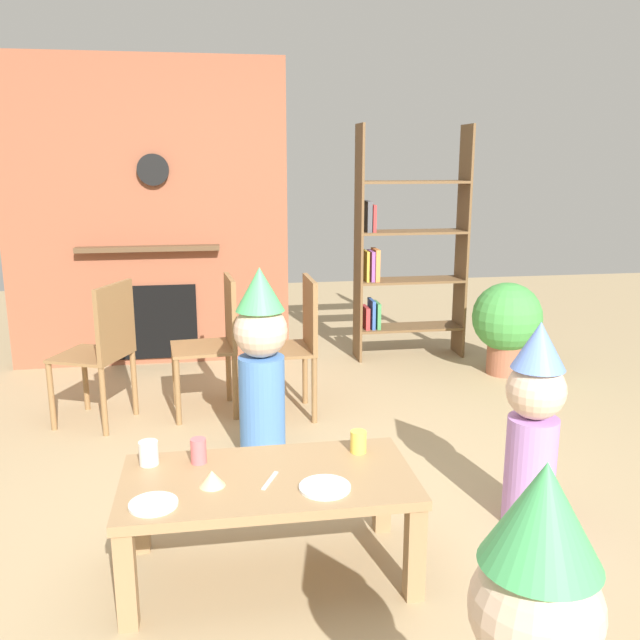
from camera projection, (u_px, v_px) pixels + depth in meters
ground_plane at (303, 506)px, 3.26m from camera, size 12.00×12.00×0.00m
brick_fireplace_feature at (148, 216)px, 5.35m from camera, size 2.20×0.28×2.40m
bookshelf at (403, 254)px, 5.55m from camera, size 0.90×0.28×1.90m
coffee_table at (269, 492)px, 2.66m from camera, size 1.14×0.59×0.42m
paper_cup_near_left at (199, 451)px, 2.76m from camera, size 0.06×0.06×0.10m
paper_cup_near_right at (358, 442)px, 2.86m from camera, size 0.07×0.07×0.09m
paper_cup_center at (149, 453)px, 2.74m from camera, size 0.08×0.08×0.10m
paper_plate_front at (153, 504)px, 2.42m from camera, size 0.18×0.18×0.01m
paper_plate_rear at (326, 487)px, 2.55m from camera, size 0.20×0.20×0.01m
birthday_cake_slice at (212, 478)px, 2.57m from camera, size 0.10×0.10×0.06m
table_fork at (270, 480)px, 2.61m from camera, size 0.08×0.14×0.01m
child_in_pink at (534, 419)px, 3.02m from camera, size 0.26×0.26×0.95m
child_by_the_chairs at (261, 358)px, 3.72m from camera, size 0.30×0.30×1.07m
dining_chair_left at (104, 345)px, 4.17m from camera, size 0.53×0.53×0.90m
dining_chair_middle at (217, 336)px, 4.39m from camera, size 0.43×0.43×0.90m
dining_chair_right at (296, 338)px, 4.34m from camera, size 0.41×0.41×0.90m
potted_plant_tall at (507, 321)px, 5.19m from camera, size 0.53×0.53×0.72m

